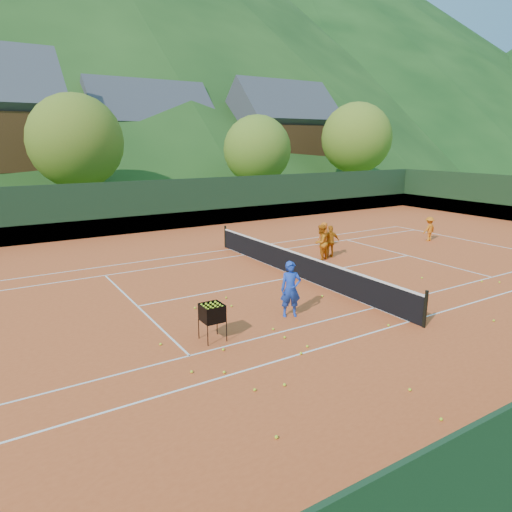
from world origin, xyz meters
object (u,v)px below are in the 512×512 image
student_a (321,242)px  student_d (429,229)px  student_b (330,241)px  student_c (324,235)px  ball_hopper (212,313)px  coach (291,289)px  chalet_mid (149,144)px  tennis_net (298,264)px  chalet_right (281,141)px

student_a → student_d: student_a is taller
student_a → student_b: student_a is taller
student_c → ball_hopper: (-9.67, -6.97, 0.11)m
student_b → student_d: student_b is taller
student_a → coach: bearing=24.5°
student_a → student_b: (0.69, 0.15, -0.06)m
student_a → student_d: size_ratio=1.24×
chalet_mid → student_a: bearing=-96.3°
student_c → coach: bearing=39.5°
coach → student_b: size_ratio=1.15×
student_b → chalet_mid: 32.73m
coach → student_a: coach is taller
student_b → student_d: bearing=-166.3°
student_d → tennis_net: size_ratio=0.11×
student_c → student_d: size_ratio=0.98×
tennis_net → chalet_mid: (6.00, 34.00, 4.47)m
student_b → student_c: size_ratio=1.16×
coach → student_c: 9.60m
chalet_right → student_b: bearing=-120.8°
coach → student_b: bearing=64.3°
student_d → ball_hopper: bearing=14.5°
student_c → chalet_mid: 30.96m
student_d → tennis_net: (-9.95, -1.65, -0.15)m
coach → ball_hopper: bearing=-149.8°
chalet_right → coach: bearing=-124.3°
tennis_net → ball_hopper: 6.55m
coach → chalet_mid: chalet_mid is taller
student_d → chalet_right: 30.42m
student_b → chalet_right: 33.29m
coach → student_a: bearing=67.0°
student_b → student_c: student_b is taller
student_d → ball_hopper: student_d is taller
student_c → tennis_net: student_c is taller
student_a → tennis_net: bearing=13.7°
student_c → tennis_net: (-4.18, -3.40, -0.14)m
student_b → chalet_mid: bearing=-81.3°
student_c → chalet_mid: size_ratio=0.10×
student_c → chalet_mid: bearing=-97.9°
student_b → student_c: 2.03m
ball_hopper → student_d: bearing=18.7°
tennis_net → chalet_mid: 34.81m
student_b → tennis_net: size_ratio=0.12×
student_d → chalet_right: size_ratio=0.11×
ball_hopper → student_c: bearing=35.8°
tennis_net → student_d: bearing=9.4°
student_c → chalet_right: chalet_right is taller
coach → student_c: bearing=68.0°
chalet_mid → coach: bearing=-103.2°
chalet_right → chalet_mid: bearing=164.1°
ball_hopper → chalet_right: chalet_right is taller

